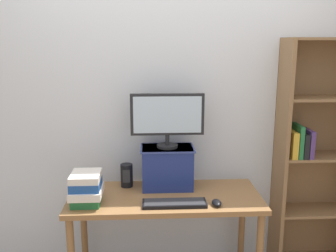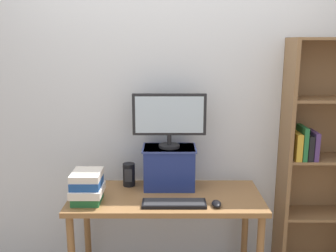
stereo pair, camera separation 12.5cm
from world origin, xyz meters
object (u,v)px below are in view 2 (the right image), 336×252
at_px(riser_box, 168,166).
at_px(keyboard, 173,203).
at_px(bookshelf_unit, 320,157).
at_px(book_stack, 86,187).
at_px(desk_speaker, 128,175).
at_px(desk, 165,206).
at_px(computer_monitor, 168,117).
at_px(computer_mouse, 215,204).

bearing_deg(riser_box, keyboard, -84.50).
bearing_deg(bookshelf_unit, keyboard, -160.32).
bearing_deg(book_stack, desk_speaker, 49.53).
xyz_separation_m(riser_box, keyboard, (0.03, -0.32, -0.15)).
bearing_deg(desk, book_stack, -168.21).
xyz_separation_m(riser_box, book_stack, (-0.56, -0.27, -0.05)).
height_order(riser_box, keyboard, riser_box).
xyz_separation_m(computer_monitor, keyboard, (0.03, -0.32, -0.53)).
relative_size(riser_box, computer_monitor, 0.74).
xyz_separation_m(desk, bookshelf_unit, (1.19, 0.24, 0.30)).
distance_m(riser_box, keyboard, 0.36).
xyz_separation_m(computer_mouse, book_stack, (-0.87, 0.08, 0.09)).
bearing_deg(desk_speaker, computer_mouse, -31.04).
xyz_separation_m(book_stack, desk_speaker, (0.25, 0.30, -0.02)).
bearing_deg(bookshelf_unit, riser_box, -176.05).
relative_size(desk, bookshelf_unit, 0.75).
relative_size(desk, computer_mouse, 13.12).
relative_size(desk, riser_box, 3.46).
relative_size(riser_box, desk_speaker, 2.26).
relative_size(computer_monitor, desk_speaker, 3.06).
distance_m(desk, computer_mouse, 0.40).
distance_m(bookshelf_unit, desk_speaker, 1.48).
relative_size(book_stack, desk_speaker, 1.44).
distance_m(book_stack, desk_speaker, 0.39).
distance_m(riser_box, book_stack, 0.62).
relative_size(bookshelf_unit, book_stack, 7.20).
height_order(computer_monitor, computer_mouse, computer_monitor).
height_order(bookshelf_unit, riser_box, bookshelf_unit).
bearing_deg(book_stack, computer_monitor, 25.53).
bearing_deg(bookshelf_unit, book_stack, -168.54).
distance_m(bookshelf_unit, riser_box, 1.17).
height_order(computer_monitor, book_stack, computer_monitor).
bearing_deg(book_stack, keyboard, -5.35).
bearing_deg(book_stack, desk, 11.79).
xyz_separation_m(desk, keyboard, (0.06, -0.17, 0.10)).
height_order(keyboard, desk_speaker, desk_speaker).
bearing_deg(computer_monitor, computer_mouse, -47.58).
xyz_separation_m(bookshelf_unit, riser_box, (-1.16, -0.08, -0.05)).
bearing_deg(computer_mouse, desk, 151.08).
distance_m(desk, bookshelf_unit, 1.25).
relative_size(computer_monitor, book_stack, 2.13).
bearing_deg(desk, keyboard, -71.42).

